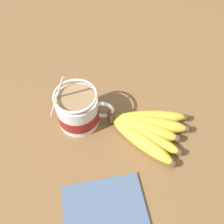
# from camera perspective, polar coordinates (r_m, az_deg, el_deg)

# --- Properties ---
(table) EXTENTS (1.24, 1.24, 0.03)m
(table) POSITION_cam_1_polar(r_m,az_deg,el_deg) (0.67, -3.15, -2.45)
(table) COLOR brown
(table) RESTS_ON ground
(coffee_mug) EXTENTS (0.17, 0.10, 0.16)m
(coffee_mug) POSITION_cam_1_polar(r_m,az_deg,el_deg) (0.62, -7.73, 0.43)
(coffee_mug) COLOR silver
(coffee_mug) RESTS_ON table
(banana_bunch) EXTENTS (0.21, 0.16, 0.04)m
(banana_bunch) POSITION_cam_1_polar(r_m,az_deg,el_deg) (0.62, 8.08, -3.87)
(banana_bunch) COLOR #4C381E
(banana_bunch) RESTS_ON table
(napkin) EXTENTS (0.19, 0.16, 0.01)m
(napkin) POSITION_cam_1_polar(r_m,az_deg,el_deg) (0.56, -1.82, -20.89)
(napkin) COLOR slate
(napkin) RESTS_ON table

